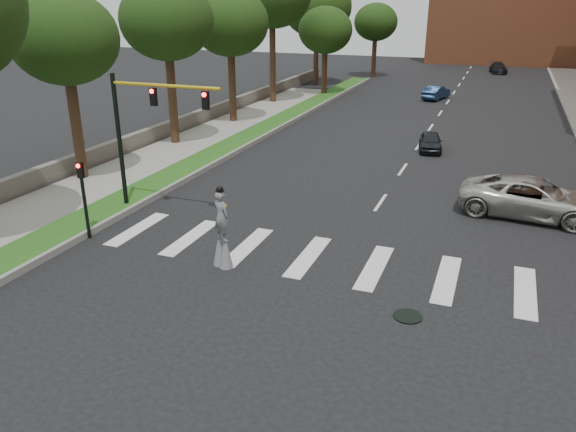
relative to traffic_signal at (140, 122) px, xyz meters
The scene contains 19 objects.
ground_plane 11.04m from the traffic_signal, 17.05° to the right, with size 160.00×160.00×0.00m, color black.
grass_median 17.56m from the traffic_signal, 95.77° to the left, with size 2.00×60.00×0.25m, color #205016.
median_curb 17.48m from the traffic_signal, 92.25° to the left, with size 0.20×60.00×0.28m, color gray.
sidewalk_left 9.37m from the traffic_signal, 123.98° to the left, with size 4.00×60.00×0.18m, color gray.
stone_wall 20.64m from the traffic_signal, 110.80° to the left, with size 0.50×56.00×1.10m, color #5D584F.
manhole 14.33m from the traffic_signal, 21.36° to the right, with size 0.90×0.90×0.04m, color black.
traffic_signal is the anchor object (origin of this frame).
secondary_signal 4.17m from the traffic_signal, 98.43° to the right, with size 0.25×0.21×3.23m.
stilt_performer 7.54m from the traffic_signal, 33.51° to the right, with size 0.82×0.67×3.10m.
suv_crossing 17.71m from the traffic_signal, 18.91° to the left, with size 2.87×6.23×1.73m, color #B4B1AA.
car_near 19.51m from the traffic_signal, 56.30° to the left, with size 1.38×3.43×1.17m, color black.
car_mid 37.19m from the traffic_signal, 76.71° to the left, with size 1.39×3.99×1.32m, color #152B4C.
car_far 61.37m from the traffic_signal, 77.23° to the left, with size 1.83×4.50×1.30m, color black.
tree_1 7.40m from the traffic_signal, 154.98° to the left, with size 5.41×5.41×9.65m.
tree_2 13.22m from the traffic_signal, 115.94° to the left, with size 5.87×5.87×10.45m.
tree_3 20.14m from the traffic_signal, 104.73° to the left, with size 5.82×5.82×9.99m.
tree_5 41.65m from the traffic_signal, 97.55° to the left, with size 7.55×7.55×11.54m.
tree_6 34.73m from the traffic_signal, 93.99° to the left, with size 5.30×5.30×8.53m.
tree_7 50.32m from the traffic_signal, 91.05° to the left, with size 5.24×5.24×8.71m.
Camera 1 is at (4.90, -17.39, 9.23)m, focal length 35.00 mm.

